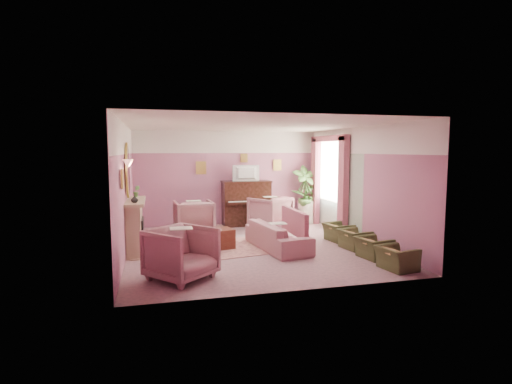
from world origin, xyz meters
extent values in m
cube|color=gray|center=(0.00, 0.00, 0.00)|extent=(5.50, 6.00, 0.01)
cube|color=white|center=(0.00, 0.00, 2.80)|extent=(5.50, 6.00, 0.01)
cube|color=#8D5A7F|center=(0.00, 3.00, 1.40)|extent=(5.50, 0.02, 2.80)
cube|color=#8D5A7F|center=(0.00, -3.00, 1.40)|extent=(5.50, 0.02, 2.80)
cube|color=#8D5A7F|center=(-2.75, 0.00, 1.40)|extent=(0.02, 6.00, 2.80)
cube|color=#8D5A7F|center=(2.75, 0.00, 1.40)|extent=(0.02, 6.00, 2.80)
cube|color=white|center=(0.00, 2.99, 2.47)|extent=(5.50, 0.01, 0.65)
cube|color=#A3B4A0|center=(2.73, 1.30, 1.07)|extent=(0.01, 3.00, 2.15)
cube|color=tan|center=(-2.59, 0.20, 0.55)|extent=(0.30, 1.40, 1.10)
cube|color=black|center=(-2.49, 0.20, 0.40)|extent=(0.18, 0.72, 0.68)
cube|color=#FC5530|center=(-2.45, 0.20, 0.22)|extent=(0.06, 0.54, 0.10)
cube|color=tan|center=(-2.56, 0.20, 1.12)|extent=(0.40, 1.55, 0.07)
cube|color=tan|center=(-2.39, 0.20, 0.01)|extent=(0.55, 1.50, 0.02)
ellipsoid|color=gold|center=(-2.70, 0.20, 1.80)|extent=(0.04, 0.72, 1.20)
ellipsoid|color=silver|center=(-2.67, 0.20, 1.80)|extent=(0.01, 0.60, 1.06)
cone|color=#FFAA8D|center=(-2.62, -0.85, 1.98)|extent=(0.20, 0.20, 0.16)
cube|color=black|center=(0.50, 2.68, 0.65)|extent=(1.40, 0.60, 1.30)
cube|color=black|center=(0.50, 2.33, 0.72)|extent=(1.30, 0.12, 0.06)
cube|color=white|center=(0.50, 2.33, 0.76)|extent=(1.20, 0.08, 0.02)
cube|color=black|center=(0.50, 2.68, 1.31)|extent=(1.45, 0.65, 0.04)
imported|color=black|center=(0.50, 2.63, 1.60)|extent=(0.80, 0.12, 0.48)
cube|color=gold|center=(-0.80, 2.96, 1.72)|extent=(0.30, 0.03, 0.38)
cube|color=gold|center=(1.55, 2.96, 1.78)|extent=(0.26, 0.03, 0.34)
cube|color=gold|center=(0.50, 2.96, 2.00)|extent=(0.22, 0.03, 0.26)
cube|color=gold|center=(-2.71, -1.20, 1.72)|extent=(0.03, 0.28, 0.36)
cube|color=beige|center=(2.70, 1.55, 1.70)|extent=(0.03, 1.40, 1.80)
cube|color=#A14E61|center=(2.62, 0.63, 1.30)|extent=(0.16, 0.34, 2.60)
cube|color=#A14E61|center=(2.62, 2.47, 1.30)|extent=(0.16, 0.34, 2.60)
cube|color=#A14E61|center=(2.62, 1.55, 2.56)|extent=(0.16, 2.20, 0.16)
imported|color=#497F37|center=(-2.55, 0.75, 1.29)|extent=(0.16, 0.16, 0.28)
imported|color=white|center=(-2.55, -0.30, 1.23)|extent=(0.16, 0.16, 0.16)
cube|color=#AA6B66|center=(-0.84, -0.03, 0.01)|extent=(2.77, 2.20, 0.01)
cube|color=#5D2B1C|center=(-0.94, -0.01, 0.23)|extent=(1.09, 0.72, 0.45)
cube|color=white|center=(-0.89, -0.01, 0.46)|extent=(0.35, 0.28, 0.01)
imported|color=#A56F75|center=(0.54, -0.32, 0.41)|extent=(0.68, 2.05, 0.83)
cube|color=#A14E61|center=(0.94, -0.32, 0.60)|extent=(0.10, 1.55, 0.57)
imported|color=#A56F75|center=(-1.15, 1.72, 0.51)|extent=(0.97, 0.97, 1.01)
imported|color=#A56F75|center=(1.08, 2.10, 0.51)|extent=(0.97, 0.97, 1.01)
imported|color=#A56F75|center=(-1.72, -1.98, 0.51)|extent=(0.97, 0.97, 1.01)
imported|color=#3F4625|center=(2.23, -2.40, 0.29)|extent=(0.47, 0.68, 0.58)
imported|color=#3F4625|center=(2.23, -1.58, 0.29)|extent=(0.47, 0.68, 0.58)
imported|color=#3F4625|center=(2.23, -0.76, 0.29)|extent=(0.47, 0.68, 0.58)
imported|color=#3F4625|center=(2.23, 0.06, 0.29)|extent=(0.47, 0.68, 0.58)
cylinder|color=silver|center=(2.39, 2.60, 0.35)|extent=(0.52, 0.52, 0.70)
imported|color=#497F37|center=(2.39, 2.60, 0.87)|extent=(0.30, 0.30, 0.34)
imported|color=#497F37|center=(2.51, 2.50, 0.84)|extent=(0.16, 0.16, 0.28)
cylinder|color=#B25744|center=(2.30, 2.53, 0.17)|extent=(0.34, 0.34, 0.34)
imported|color=#497F37|center=(2.30, 2.53, 1.06)|extent=(0.76, 0.76, 1.44)
camera|label=1|loc=(-2.14, -8.83, 2.24)|focal=28.00mm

